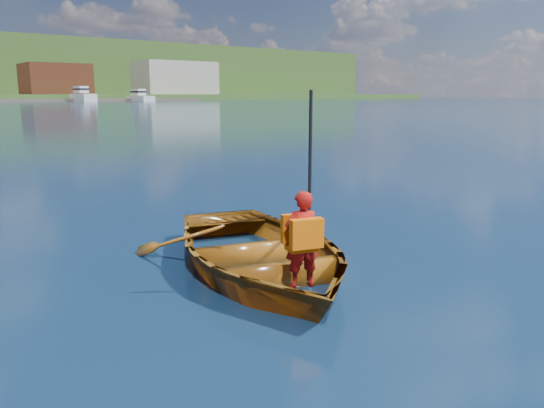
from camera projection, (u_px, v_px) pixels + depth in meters
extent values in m
plane|color=#142B42|center=(118.00, 272.00, 6.24)|extent=(600.00, 600.00, 0.00)
imported|color=brown|center=(259.00, 252.00, 6.24)|extent=(3.61, 4.32, 0.77)
imported|color=#A1110D|center=(302.00, 240.00, 5.39)|extent=(0.42, 0.34, 1.01)
cube|color=#D75C05|center=(307.00, 234.00, 5.26)|extent=(0.35, 0.19, 0.30)
cube|color=#D75C05|center=(297.00, 228.00, 5.48)|extent=(0.35, 0.17, 0.30)
cube|color=#D75C05|center=(302.00, 248.00, 5.41)|extent=(0.35, 0.30, 0.05)
cylinder|color=black|center=(310.00, 189.00, 5.48)|extent=(0.04, 0.04, 2.00)
cube|color=brown|center=(56.00, 79.00, 160.30)|extent=(18.00, 16.00, 9.00)
cube|color=#99968B|center=(175.00, 78.00, 183.74)|extent=(26.00, 16.00, 11.00)
cube|color=silver|center=(83.00, 98.00, 144.69)|extent=(3.55, 12.70, 2.39)
cube|color=silver|center=(81.00, 90.00, 145.20)|extent=(2.49, 5.71, 1.80)
cube|color=black|center=(81.00, 89.00, 145.18)|extent=(2.56, 5.97, 0.50)
cube|color=silver|center=(140.00, 99.00, 154.56)|extent=(3.52, 12.57, 1.74)
cube|color=silver|center=(138.00, 92.00, 155.15)|extent=(2.46, 5.66, 1.80)
cube|color=black|center=(138.00, 92.00, 155.13)|extent=(2.54, 5.91, 0.50)
cylinder|color=#382314|center=(45.00, 81.00, 197.82)|extent=(0.80, 0.80, 2.63)
sphere|color=#29551C|center=(44.00, 72.00, 197.11)|extent=(4.92, 4.92, 4.92)
cylinder|color=#382314|center=(221.00, 89.00, 230.29)|extent=(0.80, 0.80, 2.50)
sphere|color=#29551C|center=(220.00, 81.00, 229.61)|extent=(4.68, 4.68, 4.68)
cylinder|color=#382314|center=(14.00, 55.00, 247.28)|extent=(0.80, 0.80, 3.53)
sphere|color=#29551C|center=(13.00, 44.00, 246.32)|extent=(6.59, 6.59, 6.59)
cylinder|color=#382314|center=(76.00, 59.00, 259.27)|extent=(0.80, 0.80, 3.13)
sphere|color=#29551C|center=(75.00, 50.00, 258.42)|extent=(5.84, 5.84, 5.84)
cylinder|color=#382314|center=(186.00, 63.00, 296.70)|extent=(0.80, 0.80, 3.71)
sphere|color=#29551C|center=(186.00, 53.00, 295.70)|extent=(6.93, 6.93, 6.93)
cylinder|color=#382314|center=(96.00, 75.00, 225.65)|extent=(0.80, 0.80, 2.56)
sphere|color=#29551C|center=(96.00, 66.00, 224.95)|extent=(4.78, 4.78, 4.78)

